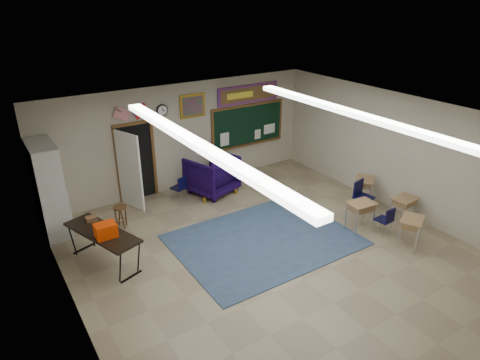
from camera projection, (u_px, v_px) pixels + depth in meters
floor at (279, 260)px, 9.13m from camera, size 9.00×9.00×0.00m
back_wall at (182, 137)px, 11.97m from camera, size 8.00×0.04×3.00m
left_wall at (75, 260)px, 6.53m from camera, size 0.04×9.00×3.00m
right_wall at (410, 158)px, 10.50m from camera, size 0.04×9.00×3.00m
ceiling at (285, 124)px, 7.91m from camera, size 8.00×9.00×0.04m
area_rug at (264, 240)px, 9.84m from camera, size 4.00×3.00×0.02m
fluorescent_strips at (284, 127)px, 7.93m from camera, size 3.86×6.00×0.10m
doorway at (134, 164)px, 11.29m from camera, size 1.10×0.89×2.16m
chalkboard at (248, 126)px, 13.04m from camera, size 2.55×0.14×1.30m
bulletin_board at (248, 94)px, 12.64m from camera, size 2.10×0.05×0.55m
framed_art_print at (193, 106)px, 11.77m from camera, size 0.75×0.05×0.65m
wall_clock at (162, 110)px, 11.32m from camera, size 0.32×0.05×0.32m
wall_flags at (131, 110)px, 10.83m from camera, size 1.16×0.06×0.70m
storage_cabinet at (49, 189)px, 9.79m from camera, size 0.59×1.25×2.20m
wingback_armchair at (212, 174)px, 11.97m from camera, size 1.48×1.50×1.09m
student_chair_reading at (179, 188)px, 11.55m from camera, size 0.47×0.47×0.73m
student_chair_desk_a at (383, 220)px, 9.96m from camera, size 0.38×0.38×0.71m
student_chair_desk_b at (364, 198)px, 10.82m from camera, size 0.52×0.52×0.88m
student_desk_front_left at (360, 215)px, 10.07m from camera, size 0.66×0.52×0.75m
student_desk_front_right at (364, 190)px, 11.32m from camera, size 0.78×0.74×0.75m
student_desk_back_left at (410, 231)px, 9.42m from camera, size 0.74×0.67×0.72m
student_desk_back_right at (403, 209)px, 10.38m from camera, size 0.62×0.48×0.70m
folding_table at (104, 246)px, 8.86m from camera, size 1.18×1.95×1.05m
wooden_stool at (121, 216)px, 10.28m from camera, size 0.31×0.31×0.55m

